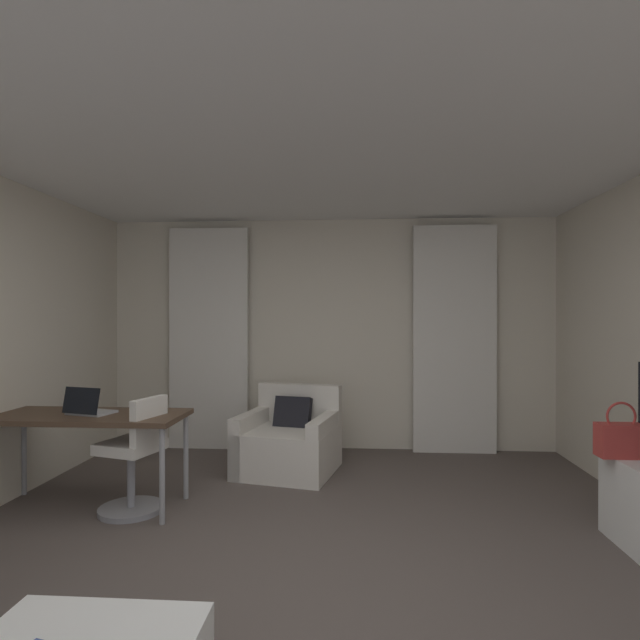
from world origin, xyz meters
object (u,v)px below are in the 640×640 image
Objects in this scene: armchair at (289,443)px; handbag_primary at (621,439)px; laptop at (88,409)px; desk at (88,422)px; desk_chair at (135,461)px.

handbag_primary reaches higher than armchair.
desk is at bearing 128.86° from laptop.
desk_chair is at bearing -5.34° from laptop.
handbag_primary reaches higher than desk.
handbag_primary reaches higher than desk_chair.
armchair is 2.77× the size of handbag_primary.
desk is 4.01× the size of laptop.
desk is at bearing 172.07° from desk_chair.
laptop is at bearing -143.20° from armchair.
desk is at bearing -144.03° from armchair.
handbag_primary is (3.82, -0.29, -0.10)m from laptop.
desk_chair is at bearing 175.72° from handbag_primary.
armchair is 2.78m from handbag_primary.
armchair is 0.69× the size of desk.
handbag_primary is (3.84, -0.31, 0.00)m from desk.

